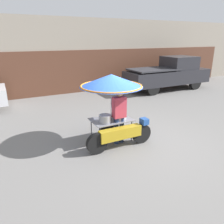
# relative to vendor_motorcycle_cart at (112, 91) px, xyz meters

# --- Properties ---
(ground_plane) EXTENTS (36.00, 36.00, 0.00)m
(ground_plane) POSITION_rel_vendor_motorcycle_cart_xyz_m (0.51, -0.30, -1.60)
(ground_plane) COLOR slate
(shopfront_building) EXTENTS (28.00, 2.06, 4.13)m
(shopfront_building) POSITION_rel_vendor_motorcycle_cart_xyz_m (0.51, 7.65, 0.46)
(shopfront_building) COLOR gray
(shopfront_building) RESTS_ON ground
(vendor_motorcycle_cart) EXTENTS (2.07, 1.85, 2.07)m
(vendor_motorcycle_cart) POSITION_rel_vendor_motorcycle_cart_xyz_m (0.00, 0.00, 0.00)
(vendor_motorcycle_cart) COLOR black
(vendor_motorcycle_cart) RESTS_ON ground
(vendor_person) EXTENTS (0.38, 0.22, 1.68)m
(vendor_person) POSITION_rel_vendor_motorcycle_cart_xyz_m (0.12, -0.20, -0.65)
(vendor_person) COLOR navy
(vendor_person) RESTS_ON ground
(pickup_truck) EXTENTS (5.41, 1.76, 1.98)m
(pickup_truck) POSITION_rel_vendor_motorcycle_cart_xyz_m (6.40, 4.81, -0.63)
(pickup_truck) COLOR black
(pickup_truck) RESTS_ON ground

